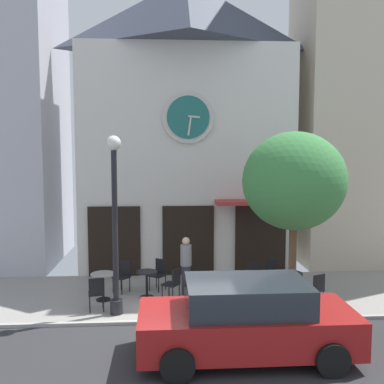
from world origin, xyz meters
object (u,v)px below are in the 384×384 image
object	(u,v)px
cafe_chair_curbside	(159,272)
cafe_chair_under_awning	(272,272)
cafe_chair_by_entrance	(316,287)
cafe_chair_near_lamp	(123,274)
cafe_chair_facing_street	(253,275)
cafe_chair_corner	(270,286)
cafe_table_near_curb	(103,282)
street_tree	(294,181)
cafe_table_center_left	(241,285)
pedestrian_grey	(186,265)
cafe_chair_outer	(173,282)
street_lamp	(115,225)
parked_car_red	(247,320)
cafe_table_leftmost	(147,280)
cafe_table_center_right	(289,280)
cafe_chair_mid_row	(96,291)

from	to	relation	value
cafe_chair_curbside	cafe_chair_under_awning	size ratio (longest dim) A/B	1.00
cafe_chair_by_entrance	cafe_chair_near_lamp	xyz separation A→B (m)	(-5.20, 1.60, 0.00)
cafe_chair_near_lamp	cafe_chair_facing_street	xyz separation A→B (m)	(3.74, -0.40, 0.00)
cafe_chair_corner	cafe_chair_under_awning	bearing A→B (deg)	74.03
cafe_chair_curbside	cafe_chair_near_lamp	bearing A→B (deg)	-173.25
cafe_table_near_curb	cafe_chair_under_awning	world-z (taller)	cafe_chair_under_awning
street_tree	cafe_chair_by_entrance	bearing A→B (deg)	18.14
cafe_chair_facing_street	cafe_chair_curbside	world-z (taller)	same
cafe_table_center_left	pedestrian_grey	size ratio (longest dim) A/B	0.43
cafe_chair_outer	cafe_chair_under_awning	xyz separation A→B (m)	(2.95, 0.78, 0.00)
street_lamp	pedestrian_grey	size ratio (longest dim) A/B	2.69
cafe_chair_corner	parked_car_red	distance (m)	3.10
cafe_table_leftmost	cafe_chair_outer	distance (m)	0.80
cafe_chair_facing_street	cafe_chair_outer	bearing A→B (deg)	-167.97
street_tree	parked_car_red	bearing A→B (deg)	-123.87
cafe_chair_outer	cafe_chair_facing_street	xyz separation A→B (m)	(2.30, 0.49, 0.00)
cafe_chair_facing_street	cafe_chair_under_awning	bearing A→B (deg)	23.81
cafe_chair_corner	cafe_chair_near_lamp	xyz separation A→B (m)	(-4.02, 1.40, 0.00)
cafe_chair_near_lamp	cafe_table_leftmost	bearing A→B (deg)	-39.85
cafe_chair_corner	cafe_chair_curbside	distance (m)	3.35
street_tree	pedestrian_grey	xyz separation A→B (m)	(-2.65, 1.45, -2.49)
cafe_table_center_right	cafe_chair_under_awning	world-z (taller)	cafe_chair_under_awning
cafe_chair_under_awning	parked_car_red	size ratio (longest dim) A/B	0.21
parked_car_red	cafe_chair_corner	bearing A→B (deg)	67.64
pedestrian_grey	parked_car_red	size ratio (longest dim) A/B	0.39
cafe_chair_near_lamp	parked_car_red	size ratio (longest dim) A/B	0.21
cafe_table_near_curb	cafe_chair_outer	bearing A→B (deg)	-4.96
cafe_table_near_curb	pedestrian_grey	xyz separation A→B (m)	(2.30, 0.33, 0.34)
cafe_table_near_curb	cafe_chair_outer	size ratio (longest dim) A/B	0.84
street_lamp	cafe_chair_corner	xyz separation A→B (m)	(4.04, 0.37, -1.75)
cafe_table_leftmost	pedestrian_grey	distance (m)	1.19
cafe_table_center_right	cafe_chair_facing_street	world-z (taller)	cafe_chair_facing_street
cafe_chair_mid_row	cafe_chair_under_awning	size ratio (longest dim) A/B	1.00
cafe_table_near_curb	cafe_chair_curbside	distance (m)	1.75
cafe_chair_near_lamp	pedestrian_grey	distance (m)	1.89
cafe_table_center_right	cafe_chair_outer	size ratio (longest dim) A/B	0.82
cafe_chair_curbside	street_tree	bearing A→B (deg)	-29.82
cafe_chair_outer	cafe_chair_by_entrance	distance (m)	3.82
cafe_chair_corner	cafe_chair_by_entrance	xyz separation A→B (m)	(1.18, -0.20, 0.00)
cafe_chair_curbside	cafe_table_center_left	bearing A→B (deg)	-28.38
cafe_table_near_curb	parked_car_red	distance (m)	4.87
cafe_chair_facing_street	cafe_chair_curbside	distance (m)	2.75
cafe_chair_facing_street	parked_car_red	xyz separation A→B (m)	(-0.90, -3.86, 0.23)
pedestrian_grey	parked_car_red	bearing A→B (deg)	-75.13
cafe_chair_mid_row	pedestrian_grey	xyz separation A→B (m)	(2.36, 1.18, 0.33)
cafe_chair_curbside	cafe_chair_under_awning	distance (m)	3.36
cafe_table_center_right	cafe_chair_mid_row	distance (m)	5.26
cafe_table_center_left	cafe_chair_near_lamp	bearing A→B (deg)	161.71
cafe_chair_corner	cafe_chair_curbside	bearing A→B (deg)	152.85
cafe_chair_corner	pedestrian_grey	xyz separation A→B (m)	(-2.20, 1.01, 0.33)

